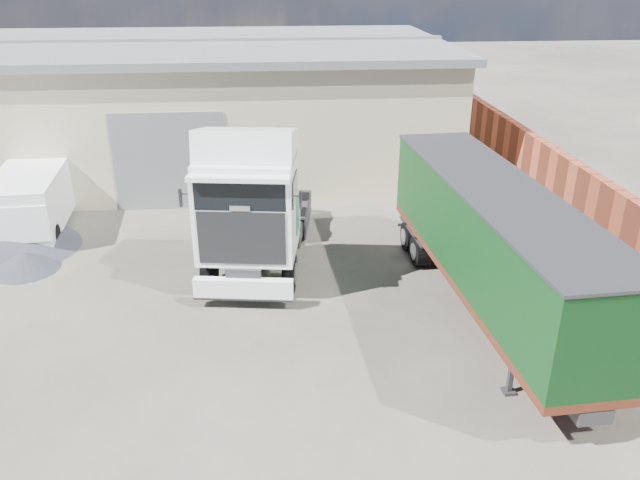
{
  "coord_description": "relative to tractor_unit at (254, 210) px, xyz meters",
  "views": [
    {
      "loc": [
        1.58,
        -12.09,
        8.44
      ],
      "look_at": [
        2.86,
        3.0,
        1.64
      ],
      "focal_mm": 35.0,
      "sensor_mm": 36.0,
      "label": 1
    }
  ],
  "objects": [
    {
      "name": "ground",
      "position": [
        -1.1,
        -4.63,
        -1.93
      ],
      "size": [
        120.0,
        120.0,
        0.0
      ],
      "primitive_type": "plane",
      "color": "black",
      "rests_on": "ground"
    },
    {
      "name": "panel_van",
      "position": [
        -7.55,
        3.76,
        -0.88
      ],
      "size": [
        2.48,
        5.14,
        2.03
      ],
      "rotation": [
        0.0,
        0.0,
        0.09
      ],
      "color": "black",
      "rests_on": "ground"
    },
    {
      "name": "warehouse",
      "position": [
        -7.1,
        11.36,
        0.73
      ],
      "size": [
        30.6,
        12.6,
        5.42
      ],
      "color": "#B9B08E",
      "rests_on": "ground"
    },
    {
      "name": "brick_boundary_wall",
      "position": [
        10.4,
        1.37,
        -0.68
      ],
      "size": [
        0.35,
        26.0,
        2.5
      ],
      "primitive_type": "cube",
      "color": "#973F26",
      "rests_on": "ground"
    },
    {
      "name": "tractor_unit",
      "position": [
        0.0,
        0.0,
        0.0
      ],
      "size": [
        3.51,
        7.16,
        4.6
      ],
      "rotation": [
        0.0,
        0.0,
        -0.14
      ],
      "color": "black",
      "rests_on": "ground"
    },
    {
      "name": "box_trailer",
      "position": [
        5.99,
        -2.87,
        0.17
      ],
      "size": [
        2.82,
        10.51,
        3.46
      ],
      "rotation": [
        0.0,
        0.0,
        0.06
      ],
      "color": "#2D2D30",
      "rests_on": "ground"
    }
  ]
}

